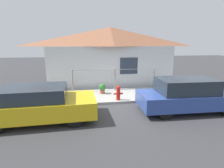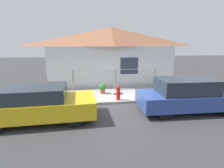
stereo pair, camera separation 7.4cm
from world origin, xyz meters
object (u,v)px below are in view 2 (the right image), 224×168
object	(u,v)px
car_right	(188,95)
potted_plant_near_hydrant	(103,88)
fire_hydrant	(118,93)
car_left	(39,103)

from	to	relation	value
car_right	potted_plant_near_hydrant	world-z (taller)	car_right
fire_hydrant	car_right	bearing A→B (deg)	-30.35
fire_hydrant	car_left	bearing A→B (deg)	-154.58
car_right	fire_hydrant	size ratio (longest dim) A/B	5.92
car_left	potted_plant_near_hydrant	size ratio (longest dim) A/B	7.37
car_left	car_right	bearing A→B (deg)	-1.40
fire_hydrant	potted_plant_near_hydrant	bearing A→B (deg)	117.41
car_right	fire_hydrant	world-z (taller)	car_right
car_right	fire_hydrant	bearing A→B (deg)	151.59
fire_hydrant	potted_plant_near_hydrant	world-z (taller)	fire_hydrant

